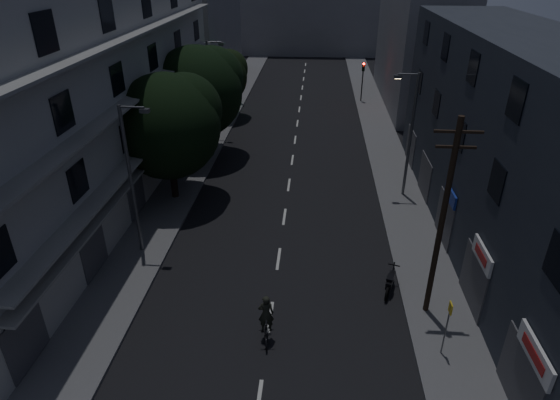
# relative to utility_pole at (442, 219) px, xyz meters

# --- Properties ---
(ground) EXTENTS (160.00, 160.00, 0.00)m
(ground) POSITION_rel_utility_pole_xyz_m (-6.94, 17.63, -4.87)
(ground) COLOR black
(ground) RESTS_ON ground
(sidewalk_left) EXTENTS (3.00, 90.00, 0.15)m
(sidewalk_left) POSITION_rel_utility_pole_xyz_m (-14.44, 17.63, -4.79)
(sidewalk_left) COLOR #565659
(sidewalk_left) RESTS_ON ground
(sidewalk_right) EXTENTS (3.00, 90.00, 0.15)m
(sidewalk_right) POSITION_rel_utility_pole_xyz_m (0.56, 17.63, -4.79)
(sidewalk_right) COLOR #565659
(sidewalk_right) RESTS_ON ground
(lane_markings) EXTENTS (0.15, 60.50, 0.01)m
(lane_markings) POSITION_rel_utility_pole_xyz_m (-6.94, 23.88, -4.86)
(lane_markings) COLOR beige
(lane_markings) RESTS_ON ground
(building_left) EXTENTS (7.00, 36.00, 14.00)m
(building_left) POSITION_rel_utility_pole_xyz_m (-18.92, 10.63, 2.13)
(building_left) COLOR #A7A7A2
(building_left) RESTS_ON ground
(building_right) EXTENTS (6.19, 28.00, 11.00)m
(building_right) POSITION_rel_utility_pole_xyz_m (5.05, 6.63, 0.63)
(building_right) COLOR #272C36
(building_right) RESTS_ON ground
(building_far_left) EXTENTS (6.00, 20.00, 16.00)m
(building_far_left) POSITION_rel_utility_pole_xyz_m (-18.94, 40.63, 3.13)
(building_far_left) COLOR slate
(building_far_left) RESTS_ON ground
(building_far_right) EXTENTS (6.00, 20.00, 13.00)m
(building_far_right) POSITION_rel_utility_pole_xyz_m (5.06, 34.63, 1.63)
(building_far_right) COLOR slate
(building_far_right) RESTS_ON ground
(building_far_end) EXTENTS (24.00, 8.00, 10.00)m
(building_far_end) POSITION_rel_utility_pole_xyz_m (-6.94, 62.63, 0.13)
(building_far_end) COLOR slate
(building_far_end) RESTS_ON ground
(tree_near) EXTENTS (6.54, 6.54, 8.07)m
(tree_near) POSITION_rel_utility_pole_xyz_m (-14.23, 10.12, 0.33)
(tree_near) COLOR black
(tree_near) RESTS_ON sidewalk_left
(tree_mid) EXTENTS (6.85, 6.85, 8.43)m
(tree_mid) POSITION_rel_utility_pole_xyz_m (-14.11, 17.44, 0.55)
(tree_mid) COLOR black
(tree_mid) RESTS_ON sidewalk_left
(tree_far) EXTENTS (5.20, 5.20, 6.43)m
(tree_far) POSITION_rel_utility_pole_xyz_m (-14.38, 27.37, -0.69)
(tree_far) COLOR black
(tree_far) RESTS_ON sidewalk_left
(traffic_signal_far_right) EXTENTS (0.28, 0.37, 4.10)m
(traffic_signal_far_right) POSITION_rel_utility_pole_xyz_m (-0.37, 33.80, -1.77)
(traffic_signal_far_right) COLOR black
(traffic_signal_far_right) RESTS_ON sidewalk_right
(traffic_signal_far_left) EXTENTS (0.28, 0.37, 4.10)m
(traffic_signal_far_left) POSITION_rel_utility_pole_xyz_m (-13.29, 32.03, -1.77)
(traffic_signal_far_left) COLOR black
(traffic_signal_far_left) RESTS_ON sidewalk_left
(street_lamp_left_near) EXTENTS (1.51, 0.25, 8.00)m
(street_lamp_left_near) POSITION_rel_utility_pole_xyz_m (-14.25, 3.74, -0.27)
(street_lamp_left_near) COLOR #525459
(street_lamp_left_near) RESTS_ON sidewalk_left
(street_lamp_right) EXTENTS (1.51, 0.25, 8.00)m
(street_lamp_right) POSITION_rel_utility_pole_xyz_m (0.62, 11.55, -0.27)
(street_lamp_right) COLOR #515358
(street_lamp_right) RESTS_ON sidewalk_right
(street_lamp_left_far) EXTENTS (1.51, 0.25, 8.00)m
(street_lamp_left_far) POSITION_rel_utility_pole_xyz_m (-14.12, 21.92, -0.27)
(street_lamp_left_far) COLOR slate
(street_lamp_left_far) RESTS_ON sidewalk_left
(utility_pole) EXTENTS (1.80, 0.24, 9.00)m
(utility_pole) POSITION_rel_utility_pole_xyz_m (0.00, 0.00, 0.00)
(utility_pole) COLOR black
(utility_pole) RESTS_ON sidewalk_right
(bus_stop_sign) EXTENTS (0.06, 0.35, 2.52)m
(bus_stop_sign) POSITION_rel_utility_pole_xyz_m (0.10, -2.59, -2.98)
(bus_stop_sign) COLOR #595B60
(bus_stop_sign) RESTS_ON sidewalk_right
(motorcycle) EXTENTS (0.85, 1.91, 1.27)m
(motorcycle) POSITION_rel_utility_pole_xyz_m (-1.44, 1.35, -4.37)
(motorcycle) COLOR black
(motorcycle) RESTS_ON ground
(cyclist) EXTENTS (0.82, 1.82, 2.24)m
(cyclist) POSITION_rel_utility_pole_xyz_m (-6.98, -2.19, -4.11)
(cyclist) COLOR black
(cyclist) RESTS_ON ground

